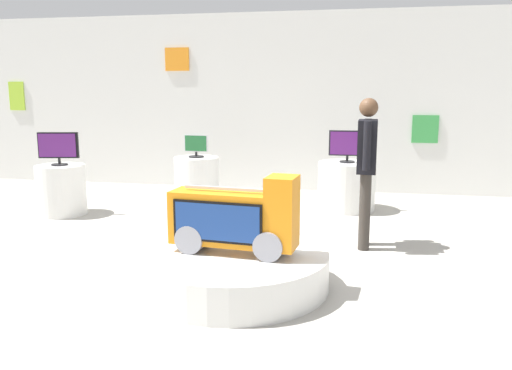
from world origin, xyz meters
The scene contains 11 objects.
ground_plane centered at (0.00, 0.00, 0.00)m, with size 30.00×30.00×0.00m, color #B2ADA3.
back_wall_display centered at (0.00, 4.20, 1.50)m, with size 12.81×0.13×2.99m.
main_display_pedestal centered at (0.29, -0.49, 0.16)m, with size 1.66×1.66×0.31m, color silver.
novelty_firetruck_tv centered at (0.31, -0.50, 0.60)m, with size 1.13×0.46×0.69m.
display_pedestal_left_rear centered at (-1.12, 2.90, 0.35)m, with size 0.69×0.69×0.69m, color silver.
tv_on_left_rear centered at (-1.12, 2.90, 0.86)m, with size 0.38×0.24×0.35m.
display_pedestal_center_rear centered at (-2.70, 1.71, 0.35)m, with size 0.67×0.67×0.69m, color silver.
tv_on_center_rear centered at (-2.70, 1.70, 0.94)m, with size 0.54×0.22×0.45m.
display_pedestal_right_rear centered at (1.17, 2.77, 0.35)m, with size 0.82×0.82×0.69m, color silver.
tv_on_right_rear centered at (1.17, 2.76, 0.94)m, with size 0.53×0.22×0.46m.
shopper_browsing_near_truck centered at (1.42, 0.94, 0.95)m, with size 0.21×0.56×1.63m.
Camera 1 is at (1.33, -4.74, 1.71)m, focal length 36.66 mm.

